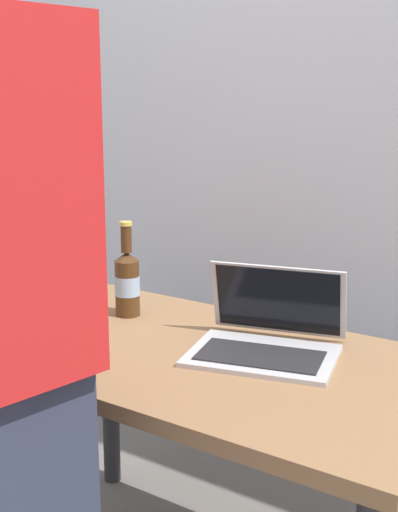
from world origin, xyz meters
TOP-DOWN VIEW (x-y plane):
  - desk at (0.00, 0.00)m, footprint 1.27×0.72m
  - laptop at (0.14, 0.10)m, footprint 0.43×0.39m
  - beer_bottle_amber at (-0.56, 0.09)m, footprint 0.08×0.08m
  - beer_bottle_brown at (-0.35, 0.13)m, footprint 0.07×0.07m
  - back_wall at (0.00, 0.74)m, footprint 6.00×0.10m

SIDE VIEW (x-z plane):
  - desk at x=0.00m, z-range 0.26..0.96m
  - laptop at x=0.14m, z-range 0.64..0.85m
  - beer_bottle_brown at x=-0.35m, z-range 0.67..0.95m
  - beer_bottle_amber at x=-0.56m, z-range 0.66..1.00m
  - back_wall at x=0.00m, z-range 0.00..2.60m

